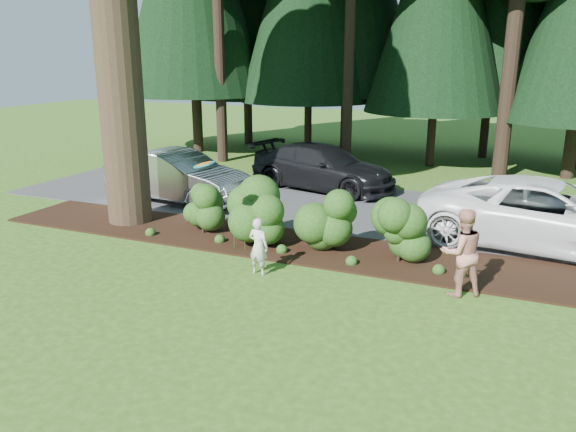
# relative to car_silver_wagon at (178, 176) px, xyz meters

# --- Properties ---
(ground) EXTENTS (80.00, 80.00, 0.00)m
(ground) POSITION_rel_car_silver_wagon_xyz_m (4.64, -5.95, -0.87)
(ground) COLOR #2A4D16
(ground) RESTS_ON ground
(mulch_bed) EXTENTS (16.00, 2.50, 0.05)m
(mulch_bed) POSITION_rel_car_silver_wagon_xyz_m (4.64, -2.70, -0.84)
(mulch_bed) COLOR black
(mulch_bed) RESTS_ON ground
(driveway) EXTENTS (22.00, 6.00, 0.03)m
(driveway) POSITION_rel_car_silver_wagon_xyz_m (4.64, 1.55, -0.85)
(driveway) COLOR #38383A
(driveway) RESTS_ON ground
(shrub_row) EXTENTS (6.53, 1.60, 1.61)m
(shrub_row) POSITION_rel_car_silver_wagon_xyz_m (5.41, -2.81, -0.06)
(shrub_row) COLOR #1C4114
(shrub_row) RESTS_ON ground
(lily_cluster) EXTENTS (0.69, 0.09, 0.57)m
(lily_cluster) POSITION_rel_car_silver_wagon_xyz_m (4.34, -3.55, -0.37)
(lily_cluster) COLOR #1C4114
(lily_cluster) RESTS_ON ground
(car_silver_wagon) EXTENTS (5.26, 2.36, 1.67)m
(car_silver_wagon) POSITION_rel_car_silver_wagon_xyz_m (0.00, 0.00, 0.00)
(car_silver_wagon) COLOR #ABABB0
(car_silver_wagon) RESTS_ON driveway
(car_white_suv) EXTENTS (6.49, 3.58, 1.72)m
(car_white_suv) POSITION_rel_car_silver_wagon_xyz_m (11.22, -0.38, 0.02)
(car_white_suv) COLOR white
(car_white_suv) RESTS_ON driveway
(car_dark_suv) EXTENTS (5.85, 3.37, 1.60)m
(car_dark_suv) POSITION_rel_car_silver_wagon_xyz_m (3.82, 3.59, -0.04)
(car_dark_suv) COLOR black
(car_dark_suv) RESTS_ON driveway
(child) EXTENTS (0.51, 0.37, 1.30)m
(child) POSITION_rel_car_silver_wagon_xyz_m (5.31, -4.76, -0.22)
(child) COLOR silver
(child) RESTS_ON ground
(adult) EXTENTS (1.12, 1.05, 1.82)m
(adult) POSITION_rel_car_silver_wagon_xyz_m (9.56, -4.15, 0.04)
(adult) COLOR red
(adult) RESTS_ON ground
(frisbee) EXTENTS (0.50, 0.49, 0.17)m
(frisbee) POSITION_rel_car_silver_wagon_xyz_m (4.02, -4.79, 1.54)
(frisbee) COLOR teal
(frisbee) RESTS_ON ground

